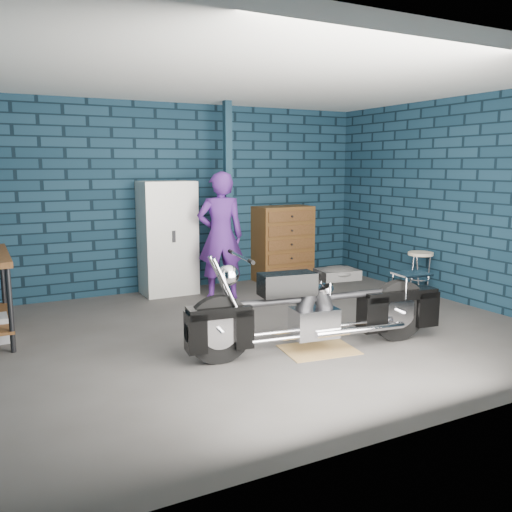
{
  "coord_description": "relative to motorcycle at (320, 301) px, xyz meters",
  "views": [
    {
      "loc": [
        -2.68,
        -5.07,
        1.82
      ],
      "look_at": [
        0.14,
        0.3,
        0.8
      ],
      "focal_mm": 38.0,
      "sensor_mm": 36.0,
      "label": 1
    }
  ],
  "objects": [
    {
      "name": "ground",
      "position": [
        -0.27,
        0.79,
        -0.51
      ],
      "size": [
        6.0,
        6.0,
        0.0
      ],
      "primitive_type": "plane",
      "color": "#464341",
      "rests_on": "ground"
    },
    {
      "name": "room_walls",
      "position": [
        -0.27,
        1.35,
        1.4
      ],
      "size": [
        6.02,
        5.01,
        2.71
      ],
      "color": "#102737",
      "rests_on": "ground"
    },
    {
      "name": "support_post",
      "position": [
        0.28,
        2.74,
        0.84
      ],
      "size": [
        0.1,
        0.1,
        2.7
      ],
      "primitive_type": "cube",
      "color": "#122A38",
      "rests_on": "ground"
    },
    {
      "name": "drip_mat",
      "position": [
        0.0,
        0.0,
        -0.5
      ],
      "size": [
        0.77,
        0.62,
        0.01
      ],
      "primitive_type": "cube",
      "rotation": [
        0.0,
        0.0,
        -0.13
      ],
      "color": "olive",
      "rests_on": "ground"
    },
    {
      "name": "motorcycle",
      "position": [
        0.0,
        0.0,
        0.0
      ],
      "size": [
        2.36,
        0.92,
        1.01
      ],
      "primitive_type": null,
      "rotation": [
        0.0,
        0.0,
        -0.13
      ],
      "color": "black",
      "rests_on": "ground"
    },
    {
      "name": "person",
      "position": [
        0.01,
        2.42,
        0.36
      ],
      "size": [
        0.72,
        0.57,
        1.74
      ],
      "primitive_type": "imported",
      "rotation": [
        0.0,
        0.0,
        2.88
      ],
      "color": "#4D207A",
      "rests_on": "ground"
    },
    {
      "name": "locker",
      "position": [
        -0.53,
        3.02,
        0.29
      ],
      "size": [
        0.75,
        0.53,
        1.6
      ],
      "primitive_type": "cube",
      "color": "silver",
      "rests_on": "ground"
    },
    {
      "name": "tool_chest",
      "position": [
        1.37,
        3.02,
        0.09
      ],
      "size": [
        0.89,
        0.49,
        1.18
      ],
      "primitive_type": "cube",
      "color": "brown",
      "rests_on": "ground"
    },
    {
      "name": "shop_stool",
      "position": [
        2.51,
        1.22,
        -0.19
      ],
      "size": [
        0.45,
        0.45,
        0.63
      ],
      "primitive_type": null,
      "rotation": [
        0.0,
        0.0,
        -0.39
      ],
      "color": "beige",
      "rests_on": "ground"
    }
  ]
}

